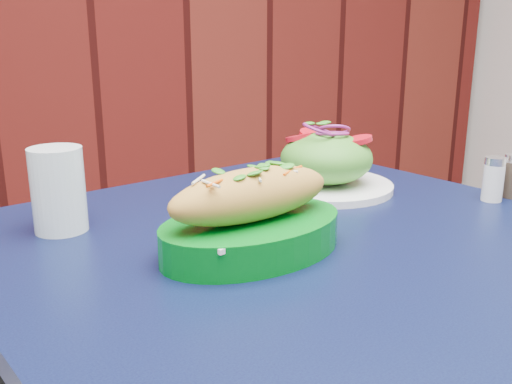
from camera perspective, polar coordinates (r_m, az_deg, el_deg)
name	(u,v)px	position (r m, az deg, el deg)	size (l,w,h in m)	color
cafe_table	(310,298)	(0.79, 5.38, -10.55)	(0.96, 0.96, 0.75)	black
banh_mi_basket	(252,217)	(0.69, -0.41, -2.50)	(0.27, 0.20, 0.11)	#006714
salad_plate	(326,163)	(0.98, 7.03, 2.85)	(0.23, 0.23, 0.11)	white
water_glass	(58,190)	(0.81, -19.17, 0.20)	(0.07, 0.07, 0.12)	silver
salt_shaker	(493,179)	(0.98, 22.65, 1.20)	(0.03, 0.03, 0.07)	white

